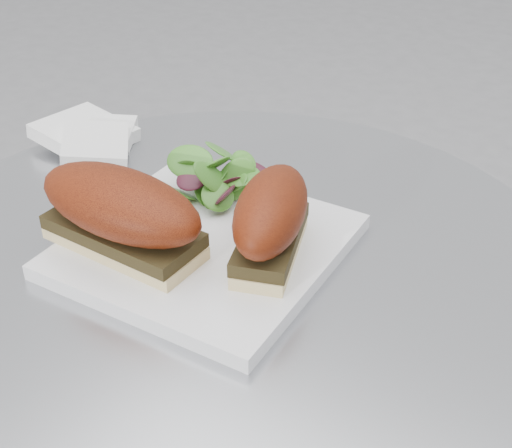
{
  "coord_description": "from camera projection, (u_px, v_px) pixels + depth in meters",
  "views": [
    {
      "loc": [
        0.34,
        -0.45,
        1.15
      ],
      "look_at": [
        0.02,
        0.02,
        0.77
      ],
      "focal_mm": 50.0,
      "sensor_mm": 36.0,
      "label": 1
    }
  ],
  "objects": [
    {
      "name": "salad",
      "position": [
        219.0,
        176.0,
        0.76
      ],
      "size": [
        0.1,
        0.1,
        0.05
      ],
      "primitive_type": null,
      "color": "#559230",
      "rests_on": "plate"
    },
    {
      "name": "sandwich_right",
      "position": [
        271.0,
        218.0,
        0.66
      ],
      "size": [
        0.11,
        0.15,
        0.08
      ],
      "rotation": [
        0.0,
        0.0,
        -1.22
      ],
      "color": "beige",
      "rests_on": "plate"
    },
    {
      "name": "plate",
      "position": [
        205.0,
        246.0,
        0.71
      ],
      "size": [
        0.26,
        0.26,
        0.02
      ],
      "primitive_type": "cube",
      "rotation": [
        0.0,
        0.0,
        0.06
      ],
      "color": "white",
      "rests_on": "table"
    },
    {
      "name": "table",
      "position": [
        231.0,
        426.0,
        0.84
      ],
      "size": [
        0.7,
        0.7,
        0.73
      ],
      "color": "#A4A6AB",
      "rests_on": "ground"
    },
    {
      "name": "napkin",
      "position": [
        91.0,
        145.0,
        0.89
      ],
      "size": [
        0.17,
        0.17,
        0.02
      ],
      "primitive_type": null,
      "rotation": [
        0.0,
        0.0,
        -0.36
      ],
      "color": "white",
      "rests_on": "table"
    },
    {
      "name": "sandwich_left",
      "position": [
        121.0,
        211.0,
        0.67
      ],
      "size": [
        0.18,
        0.08,
        0.08
      ],
      "rotation": [
        0.0,
        0.0,
        0.01
      ],
      "color": "beige",
      "rests_on": "plate"
    }
  ]
}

